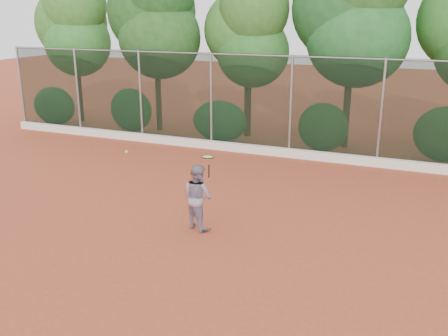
% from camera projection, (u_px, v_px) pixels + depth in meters
% --- Properties ---
extents(ground, '(80.00, 80.00, 0.00)m').
position_uv_depth(ground, '(207.00, 231.00, 11.51)').
color(ground, '#A94327').
rests_on(ground, ground).
extents(concrete_curb, '(24.00, 0.20, 0.30)m').
position_uv_depth(concrete_curb, '(287.00, 153.00, 17.48)').
color(concrete_curb, silver).
rests_on(concrete_curb, ground).
extents(tennis_player, '(0.93, 0.85, 1.55)m').
position_uv_depth(tennis_player, '(198.00, 197.00, 11.49)').
color(tennis_player, gray).
rests_on(tennis_player, ground).
extents(chainlink_fence, '(24.09, 0.09, 3.50)m').
position_uv_depth(chainlink_fence, '(291.00, 104.00, 17.14)').
color(chainlink_fence, black).
rests_on(chainlink_fence, ground).
extents(foliage_backdrop, '(23.70, 3.63, 7.55)m').
position_uv_depth(foliage_backdrop, '(293.00, 25.00, 18.33)').
color(foliage_backdrop, '#3C2517').
rests_on(foliage_backdrop, ground).
extents(tennis_racket, '(0.38, 0.38, 0.52)m').
position_uv_depth(tennis_racket, '(208.00, 158.00, 10.97)').
color(tennis_racket, black).
rests_on(tennis_racket, ground).
extents(tennis_ball_in_flight, '(0.07, 0.07, 0.07)m').
position_uv_depth(tennis_ball_in_flight, '(126.00, 152.00, 11.32)').
color(tennis_ball_in_flight, gold).
rests_on(tennis_ball_in_flight, ground).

